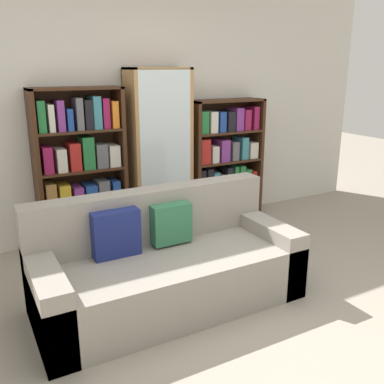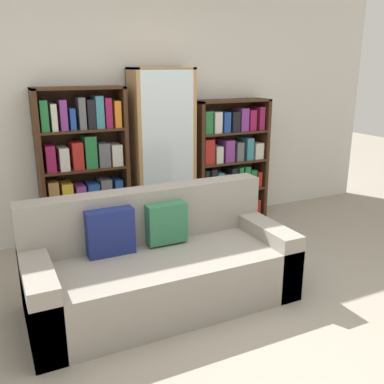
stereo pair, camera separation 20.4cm
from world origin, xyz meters
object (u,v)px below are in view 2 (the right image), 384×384
at_px(wine_bottle, 228,220).
at_px(bookshelf_left, 84,170).
at_px(display_cabinet, 162,152).
at_px(couch, 160,266).
at_px(bookshelf_right, 229,163).

bearing_deg(wine_bottle, bookshelf_left, 164.00).
xyz_separation_m(display_cabinet, wine_bottle, (0.62, -0.41, -0.76)).
bearing_deg(couch, bookshelf_right, 44.75).
bearing_deg(wine_bottle, couch, -139.86).
bearing_deg(couch, display_cabinet, 67.12).
xyz_separation_m(bookshelf_left, wine_bottle, (1.48, -0.43, -0.65)).
xyz_separation_m(bookshelf_right, wine_bottle, (-0.24, -0.43, -0.55)).
bearing_deg(bookshelf_right, bookshelf_left, 179.99).
bearing_deg(display_cabinet, wine_bottle, -33.26).
xyz_separation_m(bookshelf_left, display_cabinet, (0.86, -0.02, 0.11)).
height_order(couch, display_cabinet, display_cabinet).
distance_m(bookshelf_right, wine_bottle, 0.74).
xyz_separation_m(couch, bookshelf_right, (1.48, 1.47, 0.40)).
bearing_deg(bookshelf_left, wine_bottle, -16.00).
bearing_deg(wine_bottle, bookshelf_right, 60.10).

